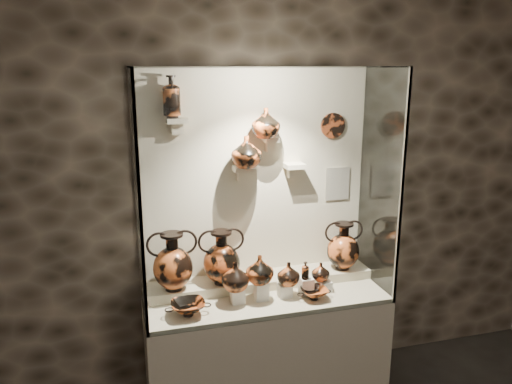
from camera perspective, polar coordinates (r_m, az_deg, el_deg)
The scene contains 35 objects.
wall_back at distance 3.63m, azimuth -0.24°, elevation 1.48°, with size 5.00×0.02×3.20m, color #2C241B.
plinth at distance 3.81m, azimuth 1.13°, elevation -17.52°, with size 1.70×0.60×0.80m, color beige.
front_tier at distance 3.60m, azimuth 1.16°, elevation -11.91°, with size 1.68×0.58×0.03m, color beige.
rear_tier at distance 3.74m, azimuth 0.38°, elevation -10.28°, with size 1.70×0.25×0.10m, color beige.
back_panel at distance 3.62m, azimuth -0.21°, elevation 1.46°, with size 1.70×0.03×1.60m, color beige.
glass_front at distance 3.06m, azimuth 2.84°, elevation -1.01°, with size 1.70×0.01×1.60m, color white.
glass_left at distance 3.20m, azimuth -13.45°, elevation -0.71°, with size 0.01×0.60×1.60m, color white.
glass_right at distance 3.66m, azimuth 14.01°, elevation 1.15°, with size 0.01×0.60×1.60m, color white.
glass_top at distance 3.23m, azimuth 1.31°, elevation 14.12°, with size 1.70×0.60×0.01m, color white.
frame_post_left at distance 2.92m, azimuth -13.07°, elevation -2.14°, with size 0.02×0.02×1.60m, color gray.
frame_post_right at distance 3.42m, azimuth 16.30°, elevation 0.07°, with size 0.02×0.02×1.60m, color gray.
pedestal_a at distance 3.48m, azimuth -2.14°, elevation -11.73°, with size 0.09×0.09×0.10m, color silver.
pedestal_b at distance 3.51m, azimuth 0.61°, elevation -11.18°, with size 0.09×0.09×0.13m, color silver.
pedestal_c at distance 3.57m, azimuth 3.28°, elevation -11.14°, with size 0.09×0.09×0.09m, color silver.
pedestal_d at distance 3.61m, azimuth 5.73°, elevation -10.59°, with size 0.09×0.09×0.12m, color silver.
pedestal_e at distance 3.67m, azimuth 7.80°, elevation -10.58°, with size 0.09×0.09×0.08m, color silver.
bracket_ul at distance 3.37m, azimuth -9.01°, elevation 8.07°, with size 0.14×0.12×0.04m, color beige.
bracket_ca at distance 3.51m, azimuth -1.47°, elevation 2.69°, with size 0.14×0.12×0.04m, color beige.
bracket_cb at distance 3.53m, azimuth 1.68°, elevation 6.05°, with size 0.10×0.12×0.04m, color beige.
bracket_cc at distance 3.62m, azimuth 4.39°, elevation 3.01°, with size 0.14×0.12×0.04m, color beige.
amphora_left at distance 3.48m, azimuth -9.50°, elevation -7.82°, with size 0.33×0.33×0.41m, color #C95A26, non-canonical shape.
amphora_mid at distance 3.54m, azimuth -3.97°, elevation -7.44°, with size 0.31×0.31×0.39m, color #C65423, non-canonical shape.
amphora_right at distance 3.84m, azimuth 9.93°, elevation -6.06°, with size 0.29×0.29×0.37m, color #C95A26, non-canonical shape.
jug_a at distance 3.40m, azimuth -2.37°, elevation -9.60°, with size 0.19×0.19×0.20m, color #C95A26.
jug_b at distance 3.43m, azimuth 0.42°, elevation -8.83°, with size 0.19×0.19×0.20m, color #C65423.
jug_c at distance 3.51m, azimuth 3.72°, elevation -9.31°, with size 0.16×0.16×0.17m, color #C95A26.
jug_e at distance 3.63m, azimuth 7.38°, elevation -9.01°, with size 0.13×0.13×0.13m, color #C95A26.
lekythos_small at distance 3.54m, azimuth 5.64°, elevation -8.79°, with size 0.06×0.06×0.14m, color #C65423, non-canonical shape.
kylix_left at distance 3.34m, azimuth -7.77°, elevation -12.91°, with size 0.29×0.24×0.11m, color #C65423, non-canonical shape.
kylix_right at distance 3.55m, azimuth 6.67°, elevation -11.35°, with size 0.24×0.20×0.09m, color #C95A26, non-canonical shape.
lekythos_tall at distance 3.34m, azimuth -9.65°, elevation 10.99°, with size 0.13×0.13×0.31m, color #C95A26, non-canonical shape.
ovoid_vase_a at distance 3.43m, azimuth -1.11°, elevation 4.61°, with size 0.21×0.21×0.22m, color #C65423.
ovoid_vase_b at distance 3.45m, azimuth 1.12°, elevation 7.89°, with size 0.20×0.20×0.21m, color #C65423.
wall_plate at distance 3.74m, azimuth 8.76°, elevation 7.51°, with size 0.19×0.19×0.02m, color #B74B24.
info_placard at distance 3.84m, azimuth 9.29°, elevation 0.95°, with size 0.19×0.01×0.25m, color beige.
Camera 1 is at (-0.94, -0.91, 2.41)m, focal length 35.00 mm.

